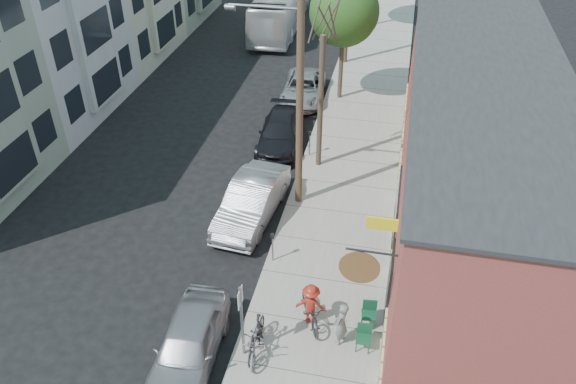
% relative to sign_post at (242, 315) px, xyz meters
% --- Properties ---
extents(ground, '(120.00, 120.00, 0.00)m').
position_rel_sign_post_xyz_m(ground, '(-2.35, 3.66, -1.83)').
color(ground, black).
extents(sidewalk, '(4.50, 58.00, 0.15)m').
position_rel_sign_post_xyz_m(sidewalk, '(1.90, 14.66, -1.76)').
color(sidewalk, gray).
rests_on(sidewalk, ground).
extents(cafe_building, '(6.60, 20.20, 6.61)m').
position_rel_sign_post_xyz_m(cafe_building, '(6.64, 8.66, 1.47)').
color(cafe_building, '#943E37').
rests_on(cafe_building, ground).
extents(apartment_row, '(6.30, 32.00, 9.00)m').
position_rel_sign_post_xyz_m(apartment_row, '(-14.20, 17.66, 2.67)').
color(apartment_row, gray).
rests_on(apartment_row, ground).
extents(sign_post, '(0.07, 0.45, 2.80)m').
position_rel_sign_post_xyz_m(sign_post, '(0.00, 0.00, 0.00)').
color(sign_post, slate).
rests_on(sign_post, sidewalk).
extents(parking_meter_near, '(0.14, 0.14, 1.24)m').
position_rel_sign_post_xyz_m(parking_meter_near, '(-0.10, 4.25, -0.85)').
color(parking_meter_near, slate).
rests_on(parking_meter_near, sidewalk).
extents(parking_meter_far, '(0.14, 0.14, 1.24)m').
position_rel_sign_post_xyz_m(parking_meter_far, '(-0.10, 11.76, -0.85)').
color(parking_meter_far, slate).
rests_on(parking_meter_far, sidewalk).
extents(utility_pole_near, '(3.57, 0.28, 10.00)m').
position_rel_sign_post_xyz_m(utility_pole_near, '(0.04, 8.09, 3.58)').
color(utility_pole_near, '#503A28').
rests_on(utility_pole_near, sidewalk).
extents(tree_bare, '(0.24, 0.24, 6.09)m').
position_rel_sign_post_xyz_m(tree_bare, '(0.45, 11.04, 1.36)').
color(tree_bare, '#44392C').
rests_on(tree_bare, sidewalk).
extents(tree_leafy_mid, '(3.61, 3.61, 6.61)m').
position_rel_sign_post_xyz_m(tree_leafy_mid, '(0.45, 18.17, 3.11)').
color(tree_leafy_mid, '#44392C').
rests_on(tree_leafy_mid, sidewalk).
extents(patio_chair_a, '(0.52, 0.52, 0.88)m').
position_rel_sign_post_xyz_m(patio_chair_a, '(3.52, 0.94, -1.24)').
color(patio_chair_a, '#14482E').
rests_on(patio_chair_a, sidewalk).
extents(patio_chair_b, '(0.56, 0.56, 0.88)m').
position_rel_sign_post_xyz_m(patio_chair_b, '(3.59, 1.93, -1.24)').
color(patio_chair_b, '#14482E').
rests_on(patio_chair_b, sidewalk).
extents(patron_grey, '(0.56, 0.68, 1.60)m').
position_rel_sign_post_xyz_m(patron_grey, '(2.81, 1.05, -0.88)').
color(patron_grey, slate).
rests_on(patron_grey, sidewalk).
extents(cyclist, '(1.00, 0.59, 1.54)m').
position_rel_sign_post_xyz_m(cyclist, '(1.76, 1.67, -0.91)').
color(cyclist, maroon).
rests_on(cyclist, sidewalk).
extents(cyclist_bike, '(1.42, 2.04, 1.01)m').
position_rel_sign_post_xyz_m(cyclist_bike, '(1.76, 1.67, -1.18)').
color(cyclist_bike, black).
rests_on(cyclist_bike, sidewalk).
extents(parked_bike_a, '(0.54, 1.87, 1.12)m').
position_rel_sign_post_xyz_m(parked_bike_a, '(0.33, 0.25, -1.12)').
color(parked_bike_a, black).
rests_on(parked_bike_a, sidewalk).
extents(parked_bike_b, '(0.86, 1.88, 0.95)m').
position_rel_sign_post_xyz_m(parked_bike_b, '(0.35, 0.09, -1.21)').
color(parked_bike_b, slate).
rests_on(parked_bike_b, sidewalk).
extents(car_0, '(2.00, 4.47, 1.49)m').
position_rel_sign_post_xyz_m(car_0, '(-1.55, -0.48, -1.09)').
color(car_0, '#96979D').
rests_on(car_0, ground).
extents(car_1, '(2.21, 5.12, 1.64)m').
position_rel_sign_post_xyz_m(car_1, '(-1.55, 6.74, -1.01)').
color(car_1, '#A1A3A9').
rests_on(car_1, ground).
extents(car_2, '(2.28, 4.91, 1.39)m').
position_rel_sign_post_xyz_m(car_2, '(-1.68, 12.57, -1.14)').
color(car_2, black).
rests_on(car_2, ground).
extents(car_3, '(2.45, 4.85, 1.31)m').
position_rel_sign_post_xyz_m(car_3, '(-1.55, 17.83, -1.17)').
color(car_3, '#A2A6A9').
rests_on(car_3, ground).
extents(bus, '(3.12, 11.48, 3.17)m').
position_rel_sign_post_xyz_m(bus, '(-5.34, 29.12, -0.25)').
color(bus, white).
rests_on(bus, ground).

